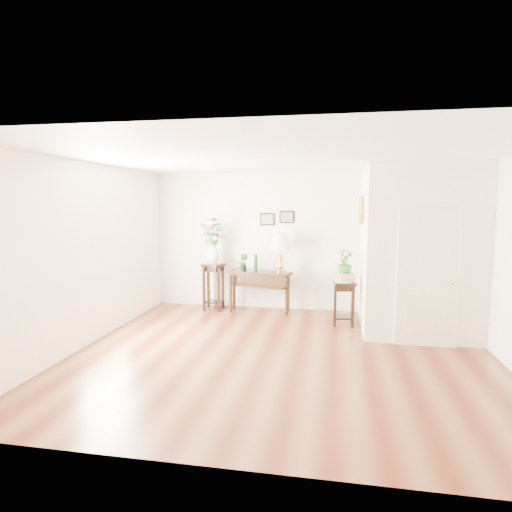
% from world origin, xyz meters
% --- Properties ---
extents(floor, '(6.00, 5.50, 0.02)m').
position_xyz_m(floor, '(0.00, 0.00, 0.00)').
color(floor, brown).
rests_on(floor, ground).
extents(ceiling, '(6.00, 5.50, 0.02)m').
position_xyz_m(ceiling, '(0.00, 0.00, 2.80)').
color(ceiling, white).
rests_on(ceiling, ground).
extents(wall_back, '(6.00, 0.02, 2.80)m').
position_xyz_m(wall_back, '(0.00, 2.75, 1.40)').
color(wall_back, white).
rests_on(wall_back, ground).
extents(wall_front, '(6.00, 0.02, 2.80)m').
position_xyz_m(wall_front, '(0.00, -2.75, 1.40)').
color(wall_front, white).
rests_on(wall_front, ground).
extents(wall_left, '(0.02, 5.50, 2.80)m').
position_xyz_m(wall_left, '(-3.00, 0.00, 1.40)').
color(wall_left, white).
rests_on(wall_left, ground).
extents(partition, '(1.80, 1.95, 2.80)m').
position_xyz_m(partition, '(2.10, 1.77, 1.40)').
color(partition, white).
rests_on(partition, floor).
extents(door, '(0.90, 0.05, 2.10)m').
position_xyz_m(door, '(2.10, 0.78, 1.05)').
color(door, silver).
rests_on(door, floor).
extents(art_print_left, '(0.30, 0.02, 0.25)m').
position_xyz_m(art_print_left, '(-0.65, 2.73, 1.85)').
color(art_print_left, black).
rests_on(art_print_left, wall_back).
extents(art_print_right, '(0.30, 0.02, 0.25)m').
position_xyz_m(art_print_right, '(-0.25, 2.73, 1.90)').
color(art_print_right, black).
rests_on(art_print_right, wall_back).
extents(wall_ornament, '(0.07, 0.51, 0.51)m').
position_xyz_m(wall_ornament, '(1.16, 1.90, 2.05)').
color(wall_ornament, orange).
rests_on(wall_ornament, partition).
extents(console_table, '(1.31, 0.73, 0.83)m').
position_xyz_m(console_table, '(-0.74, 2.37, 0.41)').
color(console_table, black).
rests_on(console_table, floor).
extents(table_lamp, '(0.54, 0.54, 0.77)m').
position_xyz_m(table_lamp, '(-0.33, 2.37, 1.18)').
color(table_lamp, '#DFB74D').
rests_on(table_lamp, console_table).
extents(green_vase, '(0.08, 0.08, 0.35)m').
position_xyz_m(green_vase, '(-0.83, 2.37, 1.00)').
color(green_vase, '#0E3417').
rests_on(green_vase, console_table).
extents(potted_plant, '(0.22, 0.19, 0.34)m').
position_xyz_m(potted_plant, '(-1.08, 2.37, 0.99)').
color(potted_plant, '#26641B').
rests_on(potted_plant, console_table).
extents(plant_stand_a, '(0.46, 0.46, 0.95)m').
position_xyz_m(plant_stand_a, '(-1.71, 2.39, 0.48)').
color(plant_stand_a, black).
rests_on(plant_stand_a, floor).
extents(porcelain_vase, '(0.31, 0.31, 0.44)m').
position_xyz_m(porcelain_vase, '(-1.71, 2.39, 1.18)').
color(porcelain_vase, silver).
rests_on(porcelain_vase, plant_stand_a).
extents(lily_arrangement, '(0.61, 0.57, 0.55)m').
position_xyz_m(lily_arrangement, '(-1.71, 2.39, 1.63)').
color(lily_arrangement, '#26641B').
rests_on(lily_arrangement, porcelain_vase).
extents(plant_stand_b, '(0.41, 0.41, 0.78)m').
position_xyz_m(plant_stand_b, '(0.90, 1.73, 0.39)').
color(plant_stand_b, black).
rests_on(plant_stand_b, floor).
extents(ceramic_bowl, '(0.47, 0.47, 0.16)m').
position_xyz_m(ceramic_bowl, '(0.90, 1.73, 0.86)').
color(ceramic_bowl, tan).
rests_on(ceramic_bowl, plant_stand_b).
extents(narcissus, '(0.31, 0.31, 0.45)m').
position_xyz_m(narcissus, '(0.90, 1.73, 1.13)').
color(narcissus, '#26641B').
rests_on(narcissus, ceramic_bowl).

